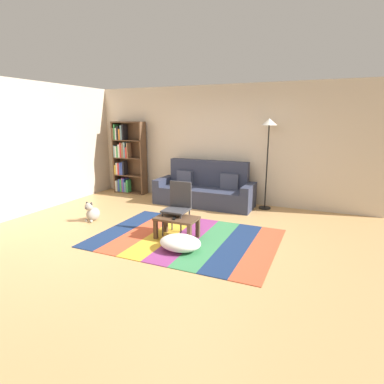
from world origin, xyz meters
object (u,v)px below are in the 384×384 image
Objects in this scene: pouf at (180,243)px; folding_chair at (178,203)px; standing_lamp at (269,134)px; tv_remote at (174,218)px; bookshelf at (126,159)px; coffee_table at (177,222)px; dog at (92,213)px; couch at (205,190)px.

folding_chair is (-0.35, 0.65, 0.41)m from pouf.
folding_chair is (-1.07, -2.15, -1.09)m from standing_lamp.
tv_remote reaches higher than pouf.
standing_lamp is 2.64m from folding_chair.
tv_remote is (2.71, -2.53, -0.54)m from bookshelf.
coffee_table reaches higher than pouf.
dog is 0.20× the size of standing_lamp.
pouf is at bearing -14.83° from dog.
bookshelf is 2.91× the size of pouf.
standing_lamp reaches higher than dog.
folding_chair is at bearing 83.13° from tv_remote.
standing_lamp is (0.72, 2.80, 1.51)m from pouf.
pouf is at bearing -76.43° from couch.
pouf is at bearing -57.57° from coffee_table.
couch is 2.20m from coffee_table.
tv_remote is (0.35, -2.25, 0.04)m from couch.
dog is (-2.18, 0.58, 0.04)m from pouf.
dog is 2.65× the size of tv_remote.
tv_remote is at bearing 128.60° from pouf.
pouf is 0.50m from tv_remote.
tv_remote is at bearing -51.25° from folding_chair.
folding_chair is (2.63, -2.22, -0.38)m from bookshelf.
couch is 1.88m from standing_lamp.
couch is at bearing 77.74° from tv_remote.
coffee_table is at bearing -80.61° from couch.
coffee_table is 1.93m from dog.
couch is 1.21× the size of bookshelf.
couch is 2.44m from bookshelf.
pouf is (0.27, -0.42, -0.17)m from coffee_table.
coffee_table is at bearing 65.59° from tv_remote.
tv_remote is (-0.27, 0.34, 0.25)m from pouf.
couch is 5.69× the size of dog.
bookshelf reaches higher than couch.
dog is at bearing -153.40° from folding_chair.
coffee_table is 0.76× the size of folding_chair.
bookshelf reaches higher than tv_remote.
couch reaches higher than coffee_table.
standing_lamp is at bearing 88.01° from folding_chair.
pouf is 0.84m from folding_chair.
bookshelf is 3.75m from tv_remote.
couch is at bearing -6.80° from bookshelf.
couch reaches higher than folding_chair.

